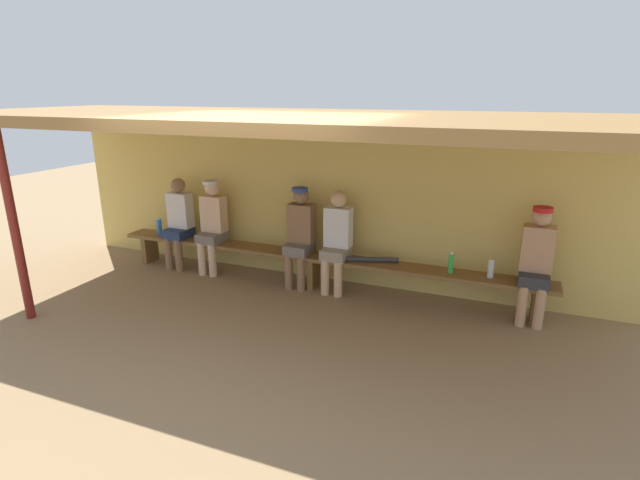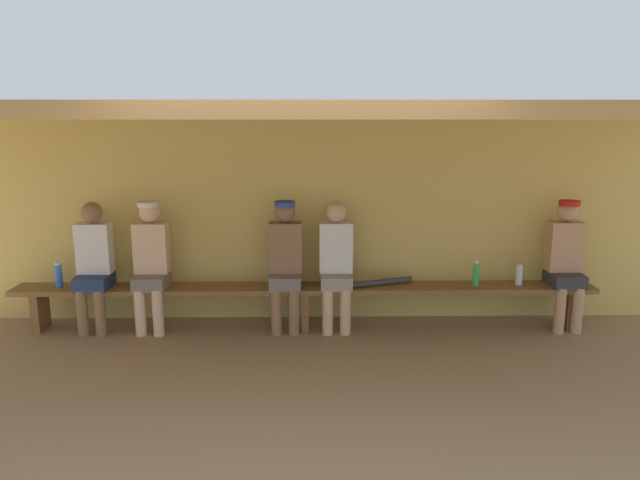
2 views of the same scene
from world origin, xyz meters
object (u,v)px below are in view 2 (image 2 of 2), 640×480
at_px(water_bottle_green, 519,275).
at_px(player_with_sunglasses, 285,259).
at_px(water_bottle_clear, 59,275).
at_px(bench, 305,293).
at_px(player_rightmost, 94,262).
at_px(player_shirtless_tan, 565,258).
at_px(water_bottle_orange, 476,274).
at_px(player_middle, 151,260).
at_px(player_near_post, 336,261).
at_px(baseball_bat, 377,283).

bearing_deg(water_bottle_green, player_with_sunglasses, -179.65).
height_order(water_bottle_green, water_bottle_clear, water_bottle_clear).
relative_size(bench, player_rightmost, 4.49).
xyz_separation_m(player_rightmost, water_bottle_clear, (-0.37, 0.00, -0.15)).
height_order(player_shirtless_tan, water_bottle_orange, player_shirtless_tan).
distance_m(player_rightmost, water_bottle_clear, 0.40).
relative_size(player_middle, water_bottle_orange, 5.18).
height_order(player_rightmost, player_shirtless_tan, player_shirtless_tan).
bearing_deg(player_shirtless_tan, water_bottle_green, 178.19).
bearing_deg(water_bottle_green, player_middle, -179.78).
relative_size(player_shirtless_tan, water_bottle_orange, 5.18).
xyz_separation_m(player_middle, player_rightmost, (-0.58, -0.00, -0.02)).
height_order(player_near_post, water_bottle_clear, player_near_post).
bearing_deg(player_shirtless_tan, player_with_sunglasses, 180.00).
height_order(player_with_sunglasses, water_bottle_orange, player_with_sunglasses).
relative_size(water_bottle_orange, baseball_bat, 0.34).
bearing_deg(player_near_post, baseball_bat, -0.41).
height_order(player_near_post, player_with_sunglasses, player_with_sunglasses).
xyz_separation_m(water_bottle_orange, baseball_bat, (-1.03, -0.00, -0.09)).
distance_m(player_near_post, player_rightmost, 2.48).
bearing_deg(player_middle, player_rightmost, -179.95).
relative_size(player_near_post, player_shirtless_tan, 0.99).
distance_m(player_near_post, player_shirtless_tan, 2.37).
bearing_deg(player_shirtless_tan, water_bottle_clear, 180.00).
height_order(bench, baseball_bat, baseball_bat).
xyz_separation_m(player_middle, water_bottle_orange, (3.35, -0.00, -0.16)).
distance_m(bench, player_near_post, 0.47).
xyz_separation_m(player_rightmost, player_shirtless_tan, (4.86, 0.00, 0.02)).
height_order(player_shirtless_tan, baseball_bat, player_shirtless_tan).
height_order(player_middle, player_rightmost, player_middle).
bearing_deg(player_shirtless_tan, water_bottle_orange, -179.93).
bearing_deg(player_middle, player_with_sunglasses, 0.00).
distance_m(player_near_post, water_bottle_orange, 1.46).
bearing_deg(player_near_post, player_shirtless_tan, 0.01).
bearing_deg(baseball_bat, player_rightmost, 162.11).
xyz_separation_m(player_rightmost, player_with_sunglasses, (1.96, 0.00, 0.02)).
distance_m(player_near_post, player_middle, 1.90).
height_order(water_bottle_green, baseball_bat, water_bottle_green).
xyz_separation_m(player_shirtless_tan, player_with_sunglasses, (-2.90, 0.00, 0.00)).
bearing_deg(water_bottle_orange, baseball_bat, -179.87).
relative_size(bench, baseball_bat, 7.76).
bearing_deg(water_bottle_clear, player_with_sunglasses, -0.01).
relative_size(bench, player_near_post, 4.49).
bearing_deg(water_bottle_green, player_near_post, -179.54).
distance_m(player_near_post, player_with_sunglasses, 0.52).
height_order(player_near_post, player_middle, player_middle).
bearing_deg(player_shirtless_tan, bench, -179.92).
distance_m(player_with_sunglasses, water_bottle_green, 2.44).
relative_size(bench, water_bottle_orange, 23.10).
bearing_deg(water_bottle_clear, player_shirtless_tan, -0.00).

